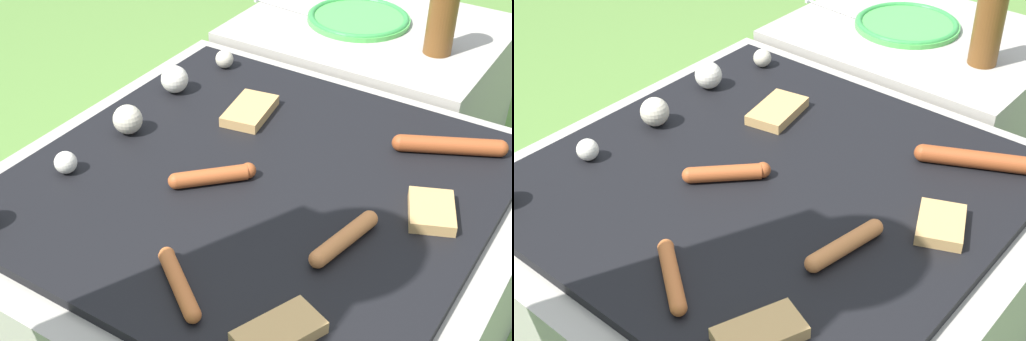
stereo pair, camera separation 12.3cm
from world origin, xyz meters
TOP-DOWN VIEW (x-y plane):
  - ground_plane at (0.00, 0.00)m, footprint 14.00×14.00m
  - grill at (0.00, 0.00)m, footprint 0.88×0.88m
  - side_ledge at (0.71, 0.11)m, footprint 0.52×0.64m
  - sausage_front_center at (0.26, -0.25)m, footprint 0.11×0.19m
  - sausage_front_right at (-0.28, -0.05)m, footprint 0.10×0.13m
  - sausage_back_center at (-0.07, -0.21)m, footprint 0.15×0.05m
  - sausage_front_left at (-0.05, 0.06)m, footprint 0.12×0.11m
  - bread_slice_right at (0.07, -0.29)m, footprint 0.12×0.11m
  - bread_slice_center at (0.18, 0.13)m, footprint 0.14×0.10m
  - bread_slice_left at (-0.28, -0.22)m, footprint 0.13×0.10m
  - mushroom_row at (-0.00, 0.30)m, footprint 0.71×0.08m
  - plate_colorful at (0.71, 0.15)m, footprint 0.26×0.26m
  - condiment_bottle at (0.65, -0.08)m, footprint 0.06×0.06m
  - fork_utensil at (0.68, 0.35)m, footprint 0.03×0.21m

SIDE VIEW (x-z plane):
  - ground_plane at x=0.00m, z-range 0.00..0.00m
  - grill at x=0.00m, z-range 0.00..0.36m
  - side_ledge at x=0.71m, z-range 0.00..0.36m
  - fork_utensil at x=0.68m, z-range 0.36..0.37m
  - plate_colorful at x=0.71m, z-range 0.36..0.38m
  - bread_slice_right at x=0.07m, z-range 0.36..0.38m
  - bread_slice_center at x=0.18m, z-range 0.36..0.38m
  - bread_slice_left at x=-0.28m, z-range 0.36..0.38m
  - sausage_front_right at x=-0.28m, z-range 0.36..0.39m
  - sausage_back_center at x=-0.07m, z-range 0.36..0.39m
  - sausage_front_left at x=-0.05m, z-range 0.36..0.39m
  - sausage_front_center at x=0.26m, z-range 0.36..0.39m
  - mushroom_row at x=0.00m, z-range 0.36..0.42m
  - condiment_bottle at x=0.65m, z-range 0.36..0.57m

